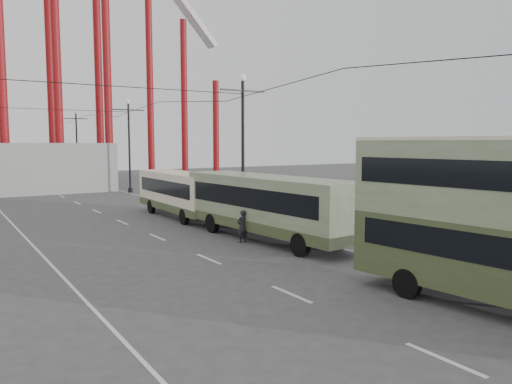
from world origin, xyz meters
TOP-DOWN VIEW (x-y plane):
  - ground at (0.00, 0.00)m, footprint 160.00×160.00m
  - road_markings at (-0.86, 19.70)m, footprint 12.52×120.00m
  - lamp_post_mid at (5.60, 18.00)m, footprint 3.20×0.44m
  - lamp_post_far at (5.60, 40.00)m, footprint 3.20×0.44m
  - lamp_post_distant at (5.60, 62.00)m, footprint 3.20×0.44m
  - double_decker_bus at (3.35, -0.97)m, footprint 3.48×10.00m
  - single_decker_green at (3.61, 12.26)m, footprint 3.48×11.93m
  - single_decker_cream at (3.12, 22.16)m, footprint 2.63×9.79m
  - pedestrian at (2.13, 12.34)m, footprint 0.64×0.46m

SIDE VIEW (x-z plane):
  - ground at x=0.00m, z-range 0.00..0.00m
  - road_markings at x=-0.86m, z-range 0.00..0.01m
  - pedestrian at x=2.13m, z-range 0.00..1.66m
  - single_decker_cream at x=3.12m, z-range 0.19..3.22m
  - single_decker_green at x=3.61m, z-range 0.21..3.54m
  - double_decker_bus at x=3.35m, z-range 0.32..5.58m
  - lamp_post_mid at x=5.60m, z-range 0.02..9.34m
  - lamp_post_far at x=5.60m, z-range 0.02..9.34m
  - lamp_post_distant at x=5.60m, z-range 0.02..9.34m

